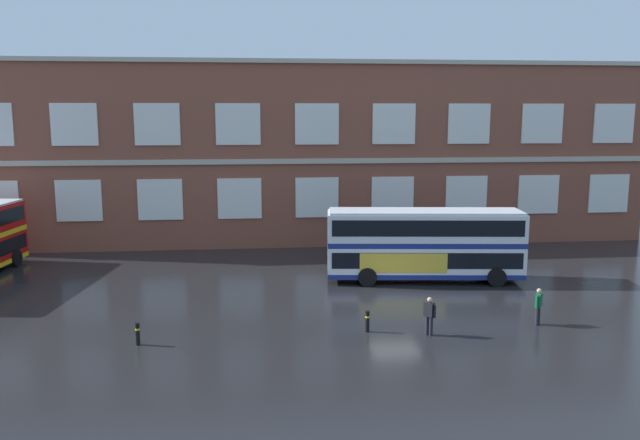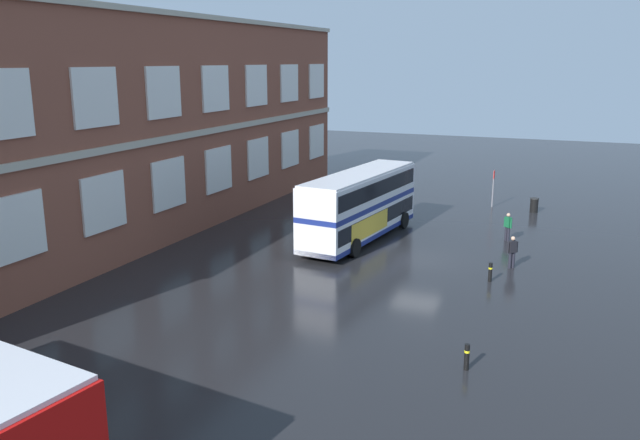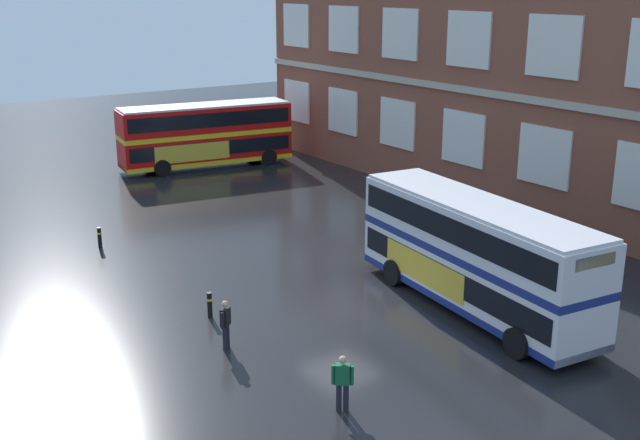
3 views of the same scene
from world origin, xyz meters
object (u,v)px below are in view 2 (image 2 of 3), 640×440
at_px(second_passenger, 508,226).
at_px(safety_bollard_west, 467,356).
at_px(double_decker_middle, 360,205).
at_px(bus_stand_flag, 493,185).
at_px(station_litter_bin, 534,205).
at_px(safety_bollard_east, 490,272).
at_px(waiting_passenger, 512,251).

xyz_separation_m(second_passenger, safety_bollard_west, (-17.60, -0.77, -0.44)).
distance_m(double_decker_middle, safety_bollard_west, 17.12).
bearing_deg(safety_bollard_west, bus_stand_flag, 6.24).
bearing_deg(bus_stand_flag, station_litter_bin, -100.69).
xyz_separation_m(double_decker_middle, safety_bollard_east, (-4.75, -8.34, -1.66)).
bearing_deg(safety_bollard_west, station_litter_bin, -0.12).
xyz_separation_m(waiting_passenger, safety_bollard_east, (-2.57, 0.71, -0.44)).
bearing_deg(double_decker_middle, safety_bollard_west, -148.30).
bearing_deg(station_litter_bin, safety_bollard_west, 179.88).
relative_size(double_decker_middle, safety_bollard_east, 11.81).
bearing_deg(second_passenger, bus_stand_flag, 13.37).
bearing_deg(second_passenger, safety_bollard_east, -178.90).
relative_size(double_decker_middle, waiting_passenger, 6.60).
bearing_deg(safety_bollard_west, waiting_passenger, -0.43).
xyz_separation_m(second_passenger, bus_stand_flag, (9.04, 2.15, 0.70)).
bearing_deg(double_decker_middle, bus_stand_flag, -26.43).
xyz_separation_m(station_litter_bin, safety_bollard_east, (-16.34, 0.67, -0.03)).
height_order(waiting_passenger, safety_bollard_east, waiting_passenger).
bearing_deg(safety_bollard_west, second_passenger, 2.49).
distance_m(second_passenger, station_litter_bin, 8.53).
relative_size(waiting_passenger, second_passenger, 1.00).
height_order(double_decker_middle, safety_bollard_west, double_decker_middle).
relative_size(second_passenger, safety_bollard_east, 1.79).
distance_m(bus_stand_flag, safety_bollard_west, 26.83).
relative_size(double_decker_middle, second_passenger, 6.60).
height_order(double_decker_middle, second_passenger, double_decker_middle).
relative_size(waiting_passenger, safety_bollard_west, 1.79).
bearing_deg(bus_stand_flag, safety_bollard_east, -172.25).
xyz_separation_m(double_decker_middle, station_litter_bin, (11.59, -9.01, -1.63)).
bearing_deg(station_litter_bin, bus_stand_flag, 79.31).
bearing_deg(second_passenger, double_decker_middle, 110.79).
xyz_separation_m(waiting_passenger, second_passenger, (5.28, 0.86, 0.00)).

